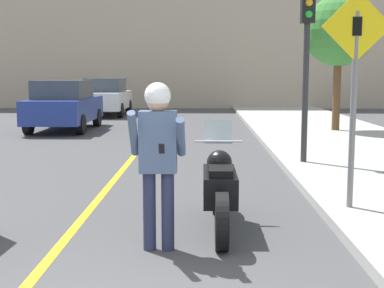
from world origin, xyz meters
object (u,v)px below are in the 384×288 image
parked_car_blue (64,105)px  crossing_sign (355,79)px  person_biker (158,147)px  street_tree (339,32)px  motorcycle (220,189)px  parked_car_white (106,97)px  traffic_light (307,39)px

parked_car_blue → crossing_sign: bearing=-58.4°
person_biker → street_tree: 12.29m
street_tree → person_biker: bearing=-112.6°
motorcycle → crossing_sign: bearing=18.6°
parked_car_blue → street_tree: bearing=-6.4°
street_tree → parked_car_white: size_ratio=0.99×
parked_car_blue → parked_car_white: size_ratio=1.00×
parked_car_blue → parked_car_white: same height
traffic_light → parked_car_white: 14.92m
street_tree → parked_car_blue: size_ratio=0.99×
crossing_sign → parked_car_blue: (-6.62, 10.78, -0.99)m
traffic_light → parked_car_blue: size_ratio=0.84×
person_biker → street_tree: street_tree is taller
motorcycle → street_tree: 11.43m
motorcycle → crossing_sign: size_ratio=0.78×
motorcycle → street_tree: bearing=69.0°
motorcycle → traffic_light: bearing=66.7°
traffic_light → parked_car_white: traffic_light is taller
street_tree → traffic_light: bearing=-109.3°
person_biker → parked_car_white: person_biker is taller
crossing_sign → parked_car_white: 18.20m
motorcycle → parked_car_white: (-4.58, 17.63, 0.35)m
traffic_light → parked_car_blue: traffic_light is taller
person_biker → parked_car_blue: person_biker is taller
motorcycle → traffic_light: traffic_light is taller
motorcycle → street_tree: (3.98, 10.38, 2.67)m
crossing_sign → traffic_light: size_ratio=0.81×
person_biker → parked_car_blue: (-4.17, 12.18, -0.28)m
person_biker → parked_car_white: bearing=101.9°
crossing_sign → traffic_light: traffic_light is taller
parked_car_white → person_biker: bearing=-78.1°
person_biker → parked_car_blue: 12.88m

